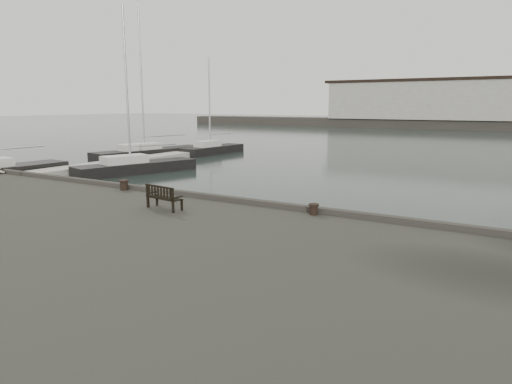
{
  "coord_description": "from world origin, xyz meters",
  "views": [
    {
      "loc": [
        9.31,
        -13.87,
        5.07
      ],
      "look_at": [
        1.41,
        -0.5,
        2.1
      ],
      "focal_mm": 32.0,
      "sensor_mm": 36.0,
      "label": 1
    }
  ],
  "objects_px": {
    "bollard_left": "(124,185)",
    "yacht_c": "(137,170)",
    "bench": "(164,202)",
    "yacht_b": "(150,154)",
    "yacht_d": "(213,151)",
    "bollard_right": "(314,209)",
    "yacht_a": "(1,174)"
  },
  "relations": [
    {
      "from": "yacht_c",
      "to": "yacht_a",
      "type": "bearing_deg",
      "value": -117.08
    },
    {
      "from": "bollard_left",
      "to": "bollard_right",
      "type": "height_order",
      "value": "bollard_left"
    },
    {
      "from": "bollard_left",
      "to": "yacht_d",
      "type": "xyz_separation_m",
      "value": [
        -14.14,
        25.82,
        -1.54
      ]
    },
    {
      "from": "bollard_left",
      "to": "yacht_c",
      "type": "xyz_separation_m",
      "value": [
        -10.91,
        11.53,
        -1.53
      ]
    },
    {
      "from": "bollard_right",
      "to": "yacht_a",
      "type": "bearing_deg",
      "value": 169.34
    },
    {
      "from": "bollard_right",
      "to": "yacht_b",
      "type": "xyz_separation_m",
      "value": [
        -26.25,
        20.06,
        -1.49
      ]
    },
    {
      "from": "bollard_right",
      "to": "yacht_b",
      "type": "bearing_deg",
      "value": 142.62
    },
    {
      "from": "bollard_right",
      "to": "yacht_d",
      "type": "bearing_deg",
      "value": 131.4
    },
    {
      "from": "bench",
      "to": "yacht_b",
      "type": "xyz_separation_m",
      "value": [
        -21.52,
        21.92,
        -1.57
      ]
    },
    {
      "from": "bollard_right",
      "to": "yacht_c",
      "type": "relative_size",
      "value": 0.03
    },
    {
      "from": "bench",
      "to": "yacht_c",
      "type": "distance_m",
      "value": 20.01
    },
    {
      "from": "bollard_left",
      "to": "bollard_right",
      "type": "bearing_deg",
      "value": 0.0
    },
    {
      "from": "yacht_c",
      "to": "yacht_d",
      "type": "height_order",
      "value": "yacht_c"
    },
    {
      "from": "bench",
      "to": "yacht_a",
      "type": "xyz_separation_m",
      "value": [
        -21.39,
        6.77,
        -1.58
      ]
    },
    {
      "from": "yacht_c",
      "to": "yacht_d",
      "type": "distance_m",
      "value": 14.66
    },
    {
      "from": "bollard_left",
      "to": "yacht_a",
      "type": "relative_size",
      "value": 0.03
    },
    {
      "from": "bollard_right",
      "to": "bollard_left",
      "type": "bearing_deg",
      "value": 180.0
    },
    {
      "from": "bollard_left",
      "to": "bollard_right",
      "type": "relative_size",
      "value": 1.19
    },
    {
      "from": "bollard_left",
      "to": "bollard_right",
      "type": "distance_m",
      "value": 8.62
    },
    {
      "from": "yacht_a",
      "to": "yacht_b",
      "type": "distance_m",
      "value": 15.14
    },
    {
      "from": "yacht_b",
      "to": "yacht_c",
      "type": "relative_size",
      "value": 1.22
    },
    {
      "from": "yacht_d",
      "to": "bollard_right",
      "type": "bearing_deg",
      "value": -44.69
    },
    {
      "from": "yacht_b",
      "to": "bollard_right",
      "type": "bearing_deg",
      "value": -25.04
    },
    {
      "from": "bench",
      "to": "yacht_b",
      "type": "bearing_deg",
      "value": 142.29
    },
    {
      "from": "bollard_right",
      "to": "yacht_d",
      "type": "distance_m",
      "value": 34.45
    },
    {
      "from": "yacht_a",
      "to": "yacht_b",
      "type": "bearing_deg",
      "value": 94.82
    },
    {
      "from": "yacht_a",
      "to": "yacht_c",
      "type": "distance_m",
      "value": 9.34
    },
    {
      "from": "yacht_b",
      "to": "yacht_d",
      "type": "relative_size",
      "value": 1.47
    },
    {
      "from": "yacht_a",
      "to": "yacht_b",
      "type": "xyz_separation_m",
      "value": [
        -0.14,
        15.14,
        0.01
      ]
    },
    {
      "from": "bench",
      "to": "yacht_c",
      "type": "height_order",
      "value": "yacht_c"
    },
    {
      "from": "yacht_b",
      "to": "yacht_a",
      "type": "bearing_deg",
      "value": -77.14
    },
    {
      "from": "bollard_right",
      "to": "bench",
      "type": "bearing_deg",
      "value": -158.53
    }
  ]
}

